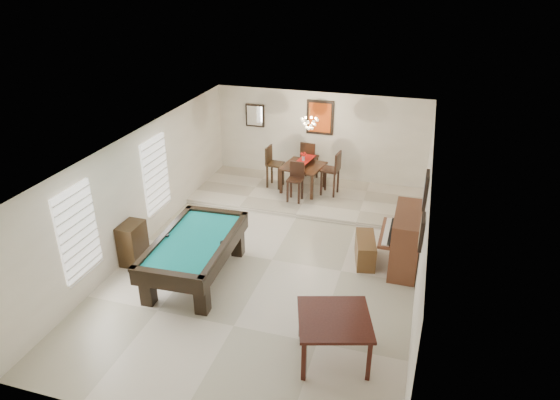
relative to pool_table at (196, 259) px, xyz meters
The scene contains 25 objects.
ground_plane 1.70m from the pool_table, 39.30° to the left, with size 6.00×9.00×0.02m, color beige.
wall_back 5.75m from the pool_table, 77.09° to the left, with size 6.00×0.04×2.60m, color silver.
wall_front 3.79m from the pool_table, 69.86° to the right, with size 6.00×0.04×2.60m, color silver.
wall_left 2.20m from the pool_table, 149.02° to the left, with size 0.04×9.00×2.60m, color silver.
wall_right 4.48m from the pool_table, 13.68° to the left, with size 0.04×9.00×2.60m, color silver.
ceiling 2.72m from the pool_table, 39.30° to the left, with size 6.00×9.00×0.04m, color white.
dining_step 4.49m from the pool_table, 73.51° to the left, with size 6.00×2.50×0.12m, color beige.
window_left_front 2.28m from the pool_table, 145.68° to the right, with size 0.06×1.00×1.70m, color white.
window_left_rear 2.55m from the pool_table, 136.06° to the left, with size 0.06×1.00×1.70m, color white.
pool_table is the anchor object (origin of this frame).
square_table 3.40m from the pool_table, 25.18° to the right, with size 1.13×1.13×0.78m, color black, non-canonical shape.
upright_piano 4.16m from the pool_table, 22.94° to the left, with size 0.84×1.49×1.24m, color brown, non-canonical shape.
piano_bench 3.55m from the pool_table, 26.30° to the left, with size 0.38×0.98×0.54m, color brown.
apothecary_chest 1.52m from the pool_table, behind, with size 0.40×0.60×0.90m, color black.
dining_table 4.62m from the pool_table, 76.58° to the left, with size 1.03×1.03×0.85m, color black, non-canonical shape.
flower_vase 4.66m from the pool_table, 76.58° to the left, with size 0.15×0.15×0.26m, color #A9150E, non-canonical shape.
dining_chair_south 3.93m from the pool_table, 74.68° to the left, with size 0.38×0.38×1.03m, color black, non-canonical shape.
dining_chair_north 5.39m from the pool_table, 78.61° to the left, with size 0.43×0.43×1.15m, color black, non-canonical shape.
dining_chair_west 4.53m from the pool_table, 86.53° to the left, with size 0.42×0.42×1.14m, color black, non-canonical shape.
dining_chair_east 4.82m from the pool_table, 67.83° to the left, with size 0.44×0.44×1.20m, color black, non-canonical shape.
chandelier 4.77m from the pool_table, 73.33° to the left, with size 0.44×0.44×0.60m, color #FFE5B2, non-canonical shape.
back_painting 5.83m from the pool_table, 77.00° to the left, with size 0.75×0.06×0.95m, color #D84C14.
back_mirror 5.70m from the pool_table, 96.54° to the left, with size 0.55×0.06×0.65m, color white.
right_picture_upper 4.67m from the pool_table, 17.57° to the left, with size 0.06×0.55×0.65m, color slate.
right_picture_lower 4.42m from the pool_table, ahead, with size 0.06×0.45×0.55m, color gray.
Camera 1 is at (2.77, -8.67, 5.80)m, focal length 32.00 mm.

